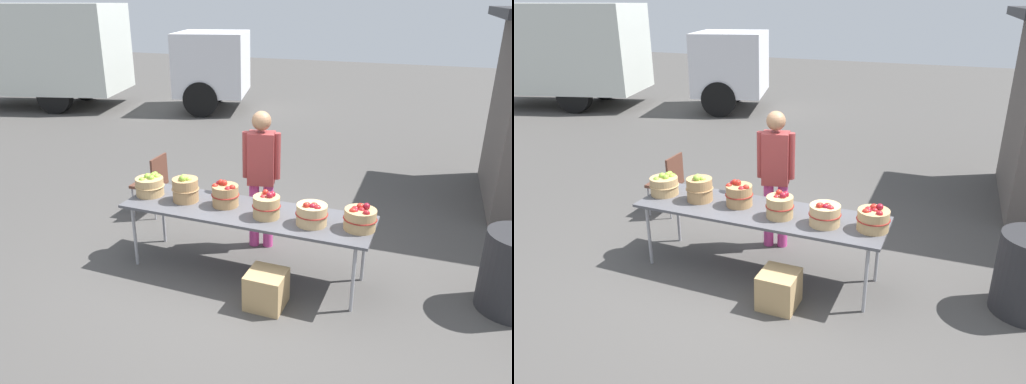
# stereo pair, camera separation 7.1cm
# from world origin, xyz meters

# --- Properties ---
(ground_plane) EXTENTS (40.00, 40.00, 0.00)m
(ground_plane) POSITION_xyz_m (0.00, 0.00, 0.00)
(ground_plane) COLOR #474442
(market_table) EXTENTS (2.70, 0.76, 0.75)m
(market_table) POSITION_xyz_m (0.00, 0.00, 0.71)
(market_table) COLOR #4C4C51
(market_table) RESTS_ON ground
(apple_basket_green_0) EXTENTS (0.34, 0.34, 0.25)m
(apple_basket_green_0) POSITION_xyz_m (-1.19, 0.02, 0.86)
(apple_basket_green_0) COLOR tan
(apple_basket_green_0) RESTS_ON market_table
(apple_basket_green_1) EXTENTS (0.30, 0.30, 0.32)m
(apple_basket_green_1) POSITION_xyz_m (-0.72, 0.01, 0.89)
(apple_basket_green_1) COLOR #A87F51
(apple_basket_green_1) RESTS_ON market_table
(apple_basket_red_0) EXTENTS (0.31, 0.31, 0.29)m
(apple_basket_red_0) POSITION_xyz_m (-0.26, 0.05, 0.88)
(apple_basket_red_0) COLOR #A87F51
(apple_basket_red_0) RESTS_ON market_table
(apple_basket_red_1) EXTENTS (0.30, 0.30, 0.28)m
(apple_basket_red_1) POSITION_xyz_m (0.26, -0.07, 0.87)
(apple_basket_red_1) COLOR tan
(apple_basket_red_1) RESTS_ON market_table
(apple_basket_red_2) EXTENTS (0.33, 0.33, 0.25)m
(apple_basket_red_2) POSITION_xyz_m (0.74, -0.07, 0.86)
(apple_basket_red_2) COLOR tan
(apple_basket_red_2) RESTS_ON market_table
(apple_basket_red_3) EXTENTS (0.33, 0.33, 0.26)m
(apple_basket_red_3) POSITION_xyz_m (1.20, -0.00, 0.86)
(apple_basket_red_3) COLOR tan
(apple_basket_red_3) RESTS_ON market_table
(vendor_adult) EXTENTS (0.44, 0.28, 1.68)m
(vendor_adult) POSITION_xyz_m (-0.07, 0.65, 0.99)
(vendor_adult) COLOR #CC3F8C
(vendor_adult) RESTS_ON ground
(box_truck) EXTENTS (7.99, 4.16, 2.75)m
(box_truck) POSITION_xyz_m (-7.62, 6.67, 1.49)
(box_truck) COLOR silver
(box_truck) RESTS_ON ground
(folding_chair) EXTENTS (0.42, 0.42, 0.86)m
(folding_chair) POSITION_xyz_m (-1.81, 0.98, 0.51)
(folding_chair) COLOR brown
(folding_chair) RESTS_ON ground
(produce_crate) EXTENTS (0.37, 0.37, 0.37)m
(produce_crate) POSITION_xyz_m (0.43, -0.51, 0.18)
(produce_crate) COLOR tan
(produce_crate) RESTS_ON ground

